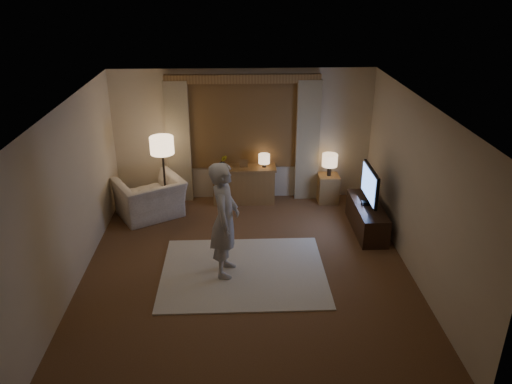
{
  "coord_description": "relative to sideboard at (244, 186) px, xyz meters",
  "views": [
    {
      "loc": [
        -0.13,
        -6.56,
        4.26
      ],
      "look_at": [
        0.16,
        0.6,
        1.06
      ],
      "focal_mm": 35.0,
      "sensor_mm": 36.0,
      "label": 1
    }
  ],
  "objects": [
    {
      "name": "rug",
      "position": [
        -0.06,
        -2.56,
        -0.34
      ],
      "size": [
        2.5,
        2.0,
        0.02
      ],
      "primitive_type": "cube",
      "color": "beige",
      "rests_on": "floor"
    },
    {
      "name": "room",
      "position": [
        0.0,
        -2.0,
        0.98
      ],
      "size": [
        5.04,
        5.54,
        2.64
      ],
      "color": "brown",
      "rests_on": "ground"
    },
    {
      "name": "tv",
      "position": [
        2.15,
        -1.28,
        0.52
      ],
      "size": [
        0.23,
        0.94,
        0.68
      ],
      "color": "black",
      "rests_on": "tv_stand"
    },
    {
      "name": "plant",
      "position": [
        -0.4,
        0.0,
        0.5
      ],
      "size": [
        0.17,
        0.13,
        0.3
      ],
      "primitive_type": "imported",
      "color": "#999999",
      "rests_on": "sideboard"
    },
    {
      "name": "picture_frame",
      "position": [
        0.0,
        0.0,
        0.45
      ],
      "size": [
        0.16,
        0.02,
        0.2
      ],
      "primitive_type": "cube",
      "color": "brown",
      "rests_on": "sideboard"
    },
    {
      "name": "person",
      "position": [
        -0.32,
        -2.56,
        0.56
      ],
      "size": [
        0.51,
        0.7,
        1.79
      ],
      "primitive_type": "imported",
      "rotation": [
        0.0,
        0.0,
        1.45
      ],
      "color": "#ACA79F",
      "rests_on": "rug"
    },
    {
      "name": "side_table",
      "position": [
        1.67,
        -0.05,
        -0.07
      ],
      "size": [
        0.4,
        0.4,
        0.56
      ],
      "primitive_type": "cube",
      "color": "brown",
      "rests_on": "floor"
    },
    {
      "name": "floor_lamp",
      "position": [
        -1.49,
        -0.38,
        0.91
      ],
      "size": [
        0.44,
        0.44,
        1.5
      ],
      "color": "black",
      "rests_on": "floor"
    },
    {
      "name": "sideboard",
      "position": [
        0.0,
        0.0,
        0.0
      ],
      "size": [
        1.2,
        0.4,
        0.7
      ],
      "primitive_type": "cube",
      "color": "brown",
      "rests_on": "floor"
    },
    {
      "name": "table_lamp_sideboard",
      "position": [
        0.4,
        0.0,
        0.55
      ],
      "size": [
        0.22,
        0.22,
        0.3
      ],
      "color": "black",
      "rests_on": "sideboard"
    },
    {
      "name": "armchair",
      "position": [
        -1.75,
        -0.56,
        0.02
      ],
      "size": [
        1.48,
        1.43,
        0.74
      ],
      "primitive_type": "imported",
      "rotation": [
        0.0,
        0.0,
        -2.61
      ],
      "color": "beige",
      "rests_on": "floor"
    },
    {
      "name": "table_lamp_side",
      "position": [
        1.67,
        -0.05,
        0.52
      ],
      "size": [
        0.3,
        0.3,
        0.44
      ],
      "color": "black",
      "rests_on": "side_table"
    },
    {
      "name": "tv_stand",
      "position": [
        2.15,
        -1.28,
        -0.1
      ],
      "size": [
        0.45,
        1.4,
        0.5
      ],
      "primitive_type": "cube",
      "color": "black",
      "rests_on": "floor"
    }
  ]
}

